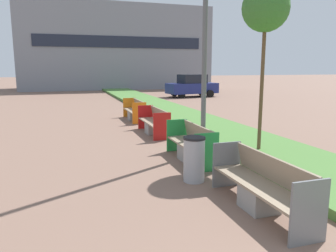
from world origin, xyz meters
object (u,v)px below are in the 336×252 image
(bench_green_frame, at_px, (191,146))
(parked_car_distant, at_px, (192,86))
(litter_bin, at_px, (194,159))
(bench_grey_frame, at_px, (261,189))
(bench_orange_frame, at_px, (135,112))
(bench_red_frame, at_px, (154,124))
(sapling_tree_near, at_px, (266,10))

(bench_green_frame, bearing_deg, parked_car_distant, 67.97)
(litter_bin, bearing_deg, bench_grey_frame, -71.68)
(bench_orange_frame, distance_m, litter_bin, 8.66)
(bench_red_frame, xyz_separation_m, sapling_tree_near, (2.00, -3.82, 3.56))
(bench_orange_frame, height_order, sapling_tree_near, sapling_tree_near)
(bench_orange_frame, height_order, litter_bin, litter_bin)
(sapling_tree_near, bearing_deg, bench_green_frame, 176.67)
(bench_green_frame, bearing_deg, litter_bin, -109.81)
(bench_grey_frame, distance_m, bench_red_frame, 6.95)
(bench_grey_frame, bearing_deg, bench_orange_frame, 90.01)
(sapling_tree_near, distance_m, parked_car_distant, 18.76)
(bench_grey_frame, distance_m, litter_bin, 1.79)
(bench_orange_frame, relative_size, sapling_tree_near, 0.49)
(bench_green_frame, distance_m, litter_bin, 1.65)
(bench_green_frame, height_order, bench_red_frame, same)
(bench_green_frame, xyz_separation_m, parked_car_distant, (7.15, 17.67, 0.54))
(bench_green_frame, bearing_deg, bench_grey_frame, -89.94)
(bench_green_frame, bearing_deg, bench_red_frame, 89.96)
(bench_red_frame, height_order, bench_orange_frame, same)
(bench_grey_frame, distance_m, parked_car_distant, 22.11)
(bench_grey_frame, xyz_separation_m, parked_car_distant, (7.14, 20.91, 0.54))
(bench_green_frame, distance_m, bench_orange_frame, 7.09)
(bench_orange_frame, xyz_separation_m, sapling_tree_near, (2.00, -7.21, 3.56))
(bench_red_frame, bearing_deg, bench_orange_frame, 90.01)
(bench_orange_frame, bearing_deg, sapling_tree_near, -74.51)
(bench_grey_frame, relative_size, litter_bin, 2.48)
(bench_orange_frame, distance_m, parked_car_distant, 12.77)
(bench_green_frame, relative_size, bench_orange_frame, 0.94)
(bench_green_frame, height_order, bench_orange_frame, same)
(litter_bin, distance_m, parked_car_distant, 20.71)
(bench_green_frame, xyz_separation_m, sapling_tree_near, (2.00, -0.12, 3.56))
(bench_orange_frame, xyz_separation_m, litter_bin, (-0.56, -8.64, 0.12))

